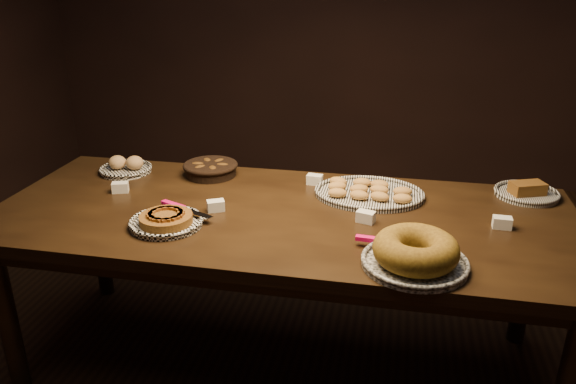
% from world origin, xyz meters
% --- Properties ---
extents(ground, '(5.00, 5.00, 0.00)m').
position_xyz_m(ground, '(0.00, 0.00, 0.00)').
color(ground, black).
rests_on(ground, ground).
extents(buffet_table, '(2.40, 1.00, 0.75)m').
position_xyz_m(buffet_table, '(0.00, 0.00, 0.68)').
color(buffet_table, black).
rests_on(buffet_table, ground).
extents(apple_tart_plate, '(0.32, 0.31, 0.06)m').
position_xyz_m(apple_tart_plate, '(-0.41, -0.21, 0.77)').
color(apple_tart_plate, white).
rests_on(apple_tart_plate, buffet_table).
extents(madeleine_platter, '(0.48, 0.39, 0.05)m').
position_xyz_m(madeleine_platter, '(0.34, 0.24, 0.77)').
color(madeleine_platter, black).
rests_on(madeleine_platter, buffet_table).
extents(bundt_cake_plate, '(0.39, 0.36, 0.11)m').
position_xyz_m(bundt_cake_plate, '(0.53, -0.35, 0.80)').
color(bundt_cake_plate, black).
rests_on(bundt_cake_plate, buffet_table).
extents(croissant_basket, '(0.31, 0.31, 0.07)m').
position_xyz_m(croissant_basket, '(-0.43, 0.36, 0.79)').
color(croissant_basket, black).
rests_on(croissant_basket, buffet_table).
extents(bread_roll_plate, '(0.25, 0.25, 0.08)m').
position_xyz_m(bread_roll_plate, '(-0.85, 0.32, 0.78)').
color(bread_roll_plate, white).
rests_on(bread_roll_plate, buffet_table).
extents(loaf_plate, '(0.28, 0.28, 0.06)m').
position_xyz_m(loaf_plate, '(1.02, 0.38, 0.77)').
color(loaf_plate, black).
rests_on(loaf_plate, buffet_table).
extents(tent_cards, '(1.69, 0.44, 0.04)m').
position_xyz_m(tent_cards, '(0.06, 0.07, 0.77)').
color(tent_cards, white).
rests_on(tent_cards, buffet_table).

